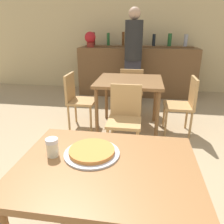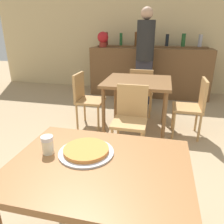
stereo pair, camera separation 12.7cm
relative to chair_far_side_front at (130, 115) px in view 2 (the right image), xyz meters
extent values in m
cube|color=#D1B784|center=(0.03, 3.04, 0.92)|extent=(8.00, 0.05, 2.80)
cube|color=brown|center=(0.03, -1.43, 0.25)|extent=(1.02, 0.77, 0.04)
cylinder|color=brown|center=(-0.42, -1.10, -0.13)|extent=(0.05, 0.05, 0.72)
cylinder|color=brown|center=(0.48, -1.10, -0.13)|extent=(0.05, 0.05, 0.72)
cube|color=brown|center=(0.00, 0.61, 0.27)|extent=(0.93, 0.88, 0.04)
cylinder|color=brown|center=(-0.40, 0.23, -0.11)|extent=(0.05, 0.05, 0.74)
cylinder|color=brown|center=(0.40, 0.23, -0.11)|extent=(0.05, 0.05, 0.74)
cylinder|color=brown|center=(-0.40, 1.00, -0.11)|extent=(0.05, 0.05, 0.74)
cylinder|color=brown|center=(0.40, 1.00, -0.11)|extent=(0.05, 0.05, 0.74)
cube|color=brown|center=(0.03, 2.54, 0.05)|extent=(2.60, 0.56, 1.06)
cube|color=brown|center=(0.03, 2.68, 0.59)|extent=(2.39, 0.24, 0.03)
cylinder|color=maroon|center=(-0.99, 2.68, 0.75)|extent=(0.06, 0.06, 0.28)
cylinder|color=#1E5123|center=(-0.65, 2.68, 0.74)|extent=(0.07, 0.07, 0.27)
cylinder|color=#5B3314|center=(-0.31, 2.68, 0.75)|extent=(0.06, 0.06, 0.29)
cylinder|color=maroon|center=(0.03, 2.68, 0.76)|extent=(0.06, 0.06, 0.30)
cylinder|color=black|center=(0.37, 2.68, 0.73)|extent=(0.07, 0.07, 0.25)
cylinder|color=#1E5123|center=(0.71, 2.68, 0.74)|extent=(0.08, 0.08, 0.26)
cylinder|color=#9999A3|center=(1.05, 2.68, 0.73)|extent=(0.08, 0.08, 0.25)
cube|color=tan|center=(0.00, -0.08, -0.06)|extent=(0.40, 0.40, 0.04)
cube|color=tan|center=(0.00, 0.10, 0.15)|extent=(0.38, 0.04, 0.40)
cylinder|color=tan|center=(-0.17, -0.25, -0.28)|extent=(0.03, 0.03, 0.40)
cylinder|color=tan|center=(0.17, -0.25, -0.28)|extent=(0.03, 0.03, 0.40)
cylinder|color=tan|center=(-0.17, 0.09, -0.28)|extent=(0.03, 0.03, 0.40)
cylinder|color=tan|center=(0.17, 0.09, -0.28)|extent=(0.03, 0.03, 0.40)
cube|color=tan|center=(0.00, 1.31, -0.06)|extent=(0.40, 0.40, 0.04)
cube|color=tan|center=(0.00, 1.12, 0.15)|extent=(0.38, 0.04, 0.40)
cylinder|color=tan|center=(0.17, 1.48, -0.28)|extent=(0.03, 0.03, 0.40)
cylinder|color=tan|center=(-0.17, 1.48, -0.28)|extent=(0.03, 0.03, 0.40)
cylinder|color=tan|center=(0.17, 1.14, -0.28)|extent=(0.03, 0.03, 0.40)
cylinder|color=tan|center=(-0.17, 1.14, -0.28)|extent=(0.03, 0.03, 0.40)
cube|color=tan|center=(-0.71, 0.61, -0.06)|extent=(0.40, 0.40, 0.04)
cube|color=tan|center=(-0.90, 0.61, 0.15)|extent=(0.04, 0.38, 0.40)
cylinder|color=tan|center=(-0.54, 0.44, -0.28)|extent=(0.03, 0.03, 0.40)
cylinder|color=tan|center=(-0.54, 0.78, -0.28)|extent=(0.03, 0.03, 0.40)
cylinder|color=tan|center=(-0.88, 0.44, -0.28)|extent=(0.03, 0.03, 0.40)
cylinder|color=tan|center=(-0.88, 0.78, -0.28)|extent=(0.03, 0.03, 0.40)
cube|color=tan|center=(0.71, 0.61, -0.06)|extent=(0.40, 0.40, 0.04)
cube|color=tan|center=(0.90, 0.61, 0.15)|extent=(0.04, 0.38, 0.40)
cylinder|color=tan|center=(0.54, 0.78, -0.28)|extent=(0.03, 0.03, 0.40)
cylinder|color=tan|center=(0.54, 0.44, -0.28)|extent=(0.03, 0.03, 0.40)
cylinder|color=tan|center=(0.88, 0.78, -0.28)|extent=(0.03, 0.03, 0.40)
cylinder|color=tan|center=(0.88, 0.44, -0.28)|extent=(0.03, 0.03, 0.40)
cylinder|color=#B7B7BC|center=(-0.08, -1.34, 0.28)|extent=(0.34, 0.34, 0.01)
cylinder|color=#CC7A38|center=(-0.08, -1.34, 0.30)|extent=(0.28, 0.28, 0.02)
cylinder|color=beige|center=(-0.30, -1.39, 0.32)|extent=(0.07, 0.07, 0.09)
cylinder|color=silver|center=(-0.30, -1.39, 0.37)|extent=(0.07, 0.07, 0.02)
cube|color=#2D2D38|center=(-0.03, 1.96, -0.05)|extent=(0.32, 0.18, 0.87)
cylinder|color=#262626|center=(-0.03, 1.96, 0.76)|extent=(0.34, 0.34, 0.73)
sphere|color=tan|center=(-0.03, 1.96, 1.23)|extent=(0.23, 0.23, 0.23)
cylinder|color=maroon|center=(-1.02, 2.49, 0.63)|extent=(0.16, 0.16, 0.10)
sphere|color=red|center=(-1.02, 2.49, 0.79)|extent=(0.24, 0.24, 0.24)
camera|label=1|loc=(0.22, -2.45, 0.99)|focal=35.00mm
camera|label=2|loc=(0.34, -2.43, 0.99)|focal=35.00mm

